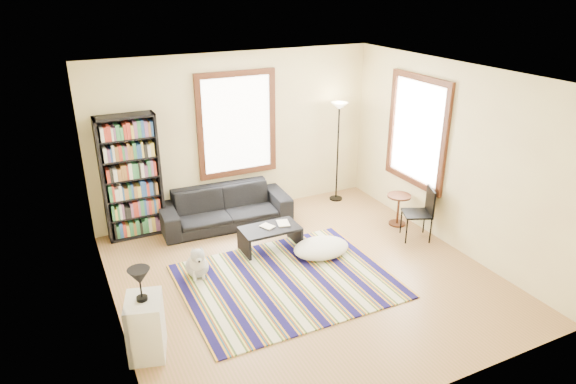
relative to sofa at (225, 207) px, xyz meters
name	(u,v)px	position (x,y,z in m)	size (l,w,h in m)	color
floor	(303,279)	(0.43, -2.05, -0.37)	(5.00, 5.00, 0.10)	#A46F4B
ceiling	(306,72)	(0.43, -2.05, 2.53)	(5.00, 5.00, 0.10)	white
wall_back	(236,135)	(0.43, 0.50, 1.08)	(5.00, 0.10, 2.80)	#F8EFA7
wall_front	(438,279)	(0.43, -4.60, 1.08)	(5.00, 0.10, 2.80)	#F8EFA7
wall_left	(100,222)	(-2.12, -2.05, 1.08)	(0.10, 5.00, 2.80)	#F8EFA7
wall_right	(454,157)	(2.98, -2.05, 1.08)	(0.10, 5.00, 2.80)	#F8EFA7
window_back	(237,124)	(0.43, 0.42, 1.28)	(1.20, 0.06, 1.60)	white
window_right	(417,131)	(2.90, -1.25, 1.28)	(0.06, 1.20, 1.60)	white
rug	(287,281)	(0.15, -2.07, -0.31)	(2.81, 2.25, 0.02)	#110D44
sofa	(225,207)	(0.00, 0.00, 0.00)	(2.17, 0.85, 0.63)	black
bookshelf	(131,178)	(-1.42, 0.27, 0.68)	(0.90, 0.30, 2.00)	black
coffee_table	(270,238)	(0.33, -1.11, -0.14)	(0.90, 0.50, 0.36)	black
book_a	(264,228)	(0.23, -1.11, 0.05)	(0.21, 0.16, 0.02)	beige
book_b	(277,224)	(0.48, -1.06, 0.05)	(0.18, 0.24, 0.02)	beige
floor_cushion	(321,248)	(0.95, -1.61, -0.21)	(0.88, 0.66, 0.22)	beige
floor_lamp	(338,153)	(2.24, 0.10, 0.61)	(0.30, 0.30, 1.86)	black
side_table	(398,210)	(2.63, -1.28, -0.05)	(0.40, 0.40, 0.54)	#492012
folding_chair	(417,214)	(2.58, -1.81, 0.11)	(0.42, 0.40, 0.86)	black
white_cabinet	(146,327)	(-1.87, -2.70, 0.03)	(0.38, 0.50, 0.70)	silver
table_lamp	(140,285)	(-1.87, -2.70, 0.57)	(0.24, 0.24, 0.38)	black
dog	(197,260)	(-0.91, -1.38, -0.07)	(0.36, 0.50, 0.50)	silver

